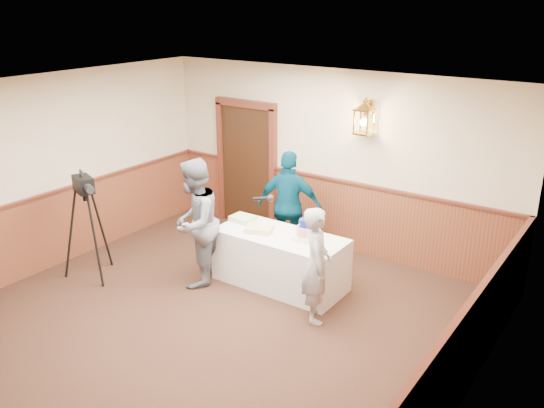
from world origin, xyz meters
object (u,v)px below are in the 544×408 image
Objects in this scene: interviewer at (195,223)px; assistant_p at (289,206)px; tiered_cake at (305,231)px; tv_camera_rig at (89,233)px; display_table at (280,260)px; sheet_cake_green at (243,219)px; sheet_cake_yellow at (259,229)px; baker at (316,265)px.

interviewer is 1.53m from assistant_p.
tiered_cake is 3.03m from tv_camera_rig.
sheet_cake_green is at bearing 171.80° from display_table.
tiered_cake is at bearing 11.10° from sheet_cake_yellow.
tv_camera_rig is (-1.35, -0.71, -0.22)m from interviewer.
tv_camera_rig reaches higher than sheet_cake_green.
assistant_p is at bearing 9.98° from baker.
baker is 1.80m from assistant_p.
display_table is 5.50× the size of sheet_cake_green.
assistant_p is at bearing 63.68° from sheet_cake_green.
sheet_cake_green is 1.69m from baker.
sheet_cake_green reaches higher than display_table.
interviewer is 1.54m from tv_camera_rig.
sheet_cake_yellow is 1.10× the size of sheet_cake_green.
tiered_cake is 1.08m from sheet_cake_green.
sheet_cake_green reaches higher than sheet_cake_yellow.
tiered_cake reaches higher than sheet_cake_yellow.
sheet_cake_yellow is at bearing 77.08° from assistant_p.
display_table is at bearing 14.19° from sheet_cake_yellow.
tiered_cake is 1.04m from assistant_p.
baker is (1.85, 0.11, -0.16)m from interviewer.
display_table is 1.00m from assistant_p.
display_table is 4.98× the size of sheet_cake_yellow.
tiered_cake is 0.76m from baker.
sheet_cake_yellow is at bearing -23.03° from sheet_cake_green.
tv_camera_rig reaches higher than baker.
display_table is at bearing 97.24° from assistant_p.
tiered_cake is at bearing 98.37° from interviewer.
interviewer is 1.86m from baker.
display_table is 5.68× the size of tiered_cake.
sheet_cake_green is at bearing 35.44° from baker.
baker reaches higher than sheet_cake_yellow.
interviewer reaches higher than display_table.
display_table is 1.27m from interviewer.
sheet_cake_green is at bearing 61.94° from tv_camera_rig.
interviewer reaches higher than sheet_cake_green.
baker is 3.31m from tv_camera_rig.
interviewer is at bearing -111.00° from sheet_cake_green.
tiered_cake is 0.22× the size of baker.
tiered_cake is 0.67m from sheet_cake_yellow.
interviewer is at bearing -148.58° from display_table.
sheet_cake_yellow is 0.20× the size of interviewer.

